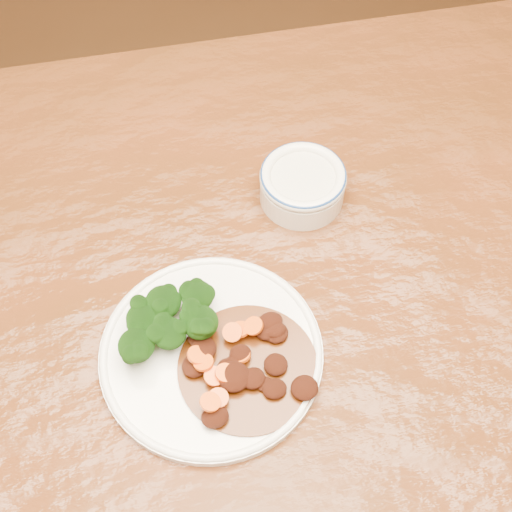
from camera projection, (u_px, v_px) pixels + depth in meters
name	position (u px, v px, depth m)	size (l,w,h in m)	color
ground	(262.00, 476.00, 1.46)	(4.00, 4.00, 0.00)	#462811
dining_table	(265.00, 327.00, 0.90)	(1.59, 1.05, 0.75)	#52240E
dinner_plate	(211.00, 353.00, 0.78)	(0.25, 0.25, 0.02)	white
broccoli_florets	(168.00, 320.00, 0.77)	(0.12, 0.08, 0.04)	#6CA153
mince_stew	(247.00, 365.00, 0.76)	(0.15, 0.15, 0.03)	#4D2008
dip_bowl	(303.00, 184.00, 0.89)	(0.11, 0.11, 0.05)	silver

